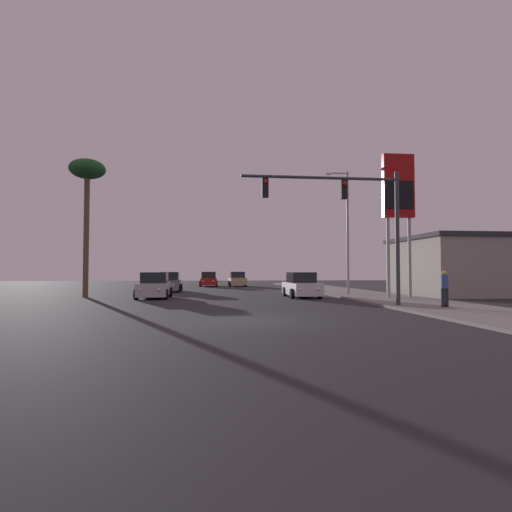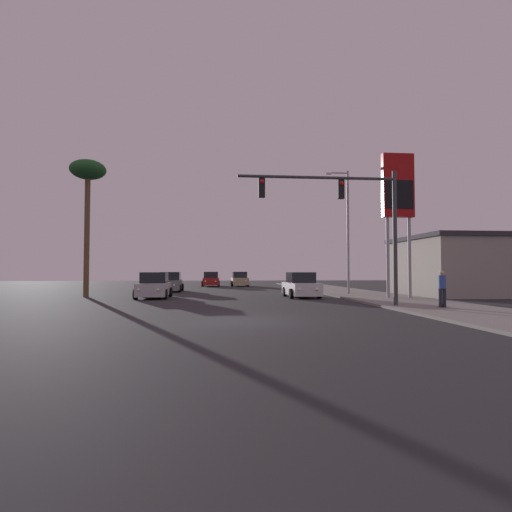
{
  "view_description": "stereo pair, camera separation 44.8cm",
  "coord_description": "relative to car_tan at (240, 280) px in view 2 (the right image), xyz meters",
  "views": [
    {
      "loc": [
        -1.22,
        -14.11,
        1.76
      ],
      "look_at": [
        1.91,
        15.02,
        2.87
      ],
      "focal_mm": 28.0,
      "sensor_mm": 36.0,
      "label": 1
    },
    {
      "loc": [
        -0.78,
        -14.16,
        1.76
      ],
      "look_at": [
        1.91,
        15.02,
        2.87
      ],
      "focal_mm": 28.0,
      "sensor_mm": 36.0,
      "label": 2
    }
  ],
  "objects": [
    {
      "name": "palm_tree_near",
      "position": [
        -11.41,
        -18.53,
        7.42
      ],
      "size": [
        2.4,
        2.4,
        9.41
      ],
      "color": "brown",
      "rests_on": "ground"
    },
    {
      "name": "car_tan",
      "position": [
        0.0,
        0.0,
        0.0
      ],
      "size": [
        2.04,
        4.34,
        1.68
      ],
      "rotation": [
        0.0,
        0.0,
        3.17
      ],
      "color": "tan",
      "rests_on": "ground"
    },
    {
      "name": "car_white",
      "position": [
        3.09,
        -20.29,
        0.0
      ],
      "size": [
        2.04,
        4.34,
        1.68
      ],
      "rotation": [
        0.0,
        0.0,
        3.18
      ],
      "color": "silver",
      "rests_on": "ground"
    },
    {
      "name": "car_silver",
      "position": [
        -6.62,
        -20.08,
        0.0
      ],
      "size": [
        2.04,
        4.34,
        1.68
      ],
      "rotation": [
        0.0,
        0.0,
        3.17
      ],
      "color": "#B7B7BC",
      "rests_on": "ground"
    },
    {
      "name": "street_lamp",
      "position": [
        6.88,
        -18.34,
        4.36
      ],
      "size": [
        1.74,
        0.24,
        9.0
      ],
      "color": "#99999E",
      "rests_on": "sidewalk_right"
    },
    {
      "name": "building_gas_station",
      "position": [
        16.4,
        -19.01,
        1.4
      ],
      "size": [
        10.3,
        8.3,
        4.3
      ],
      "color": "gray",
      "rests_on": "ground"
    },
    {
      "name": "car_grey",
      "position": [
        -6.57,
        -11.72,
        0.0
      ],
      "size": [
        2.04,
        4.34,
        1.68
      ],
      "rotation": [
        0.0,
        0.0,
        3.18
      ],
      "color": "slate",
      "rests_on": "ground"
    },
    {
      "name": "pedestrian_on_sidewalk",
      "position": [
        7.7,
        -29.43,
        0.27
      ],
      "size": [
        0.34,
        0.32,
        1.67
      ],
      "color": "#23232D",
      "rests_on": "sidewalk_right"
    },
    {
      "name": "gas_station_sign",
      "position": [
        8.74,
        -22.85,
        5.86
      ],
      "size": [
        2.0,
        0.42,
        9.0
      ],
      "color": "#99999E",
      "rests_on": "sidewalk_right"
    },
    {
      "name": "sidewalk_right",
      "position": [
        7.9,
        -22.53,
        -0.7
      ],
      "size": [
        5.0,
        60.0,
        0.12
      ],
      "color": "gray",
      "rests_on": "ground"
    },
    {
      "name": "ground_plane",
      "position": [
        -1.6,
        -32.53,
        -0.76
      ],
      "size": [
        120.0,
        120.0,
        0.0
      ],
      "primitive_type": "plane",
      "color": "#28282B"
    },
    {
      "name": "car_red",
      "position": [
        -3.34,
        -0.11,
        0.0
      ],
      "size": [
        2.04,
        4.32,
        1.68
      ],
      "rotation": [
        0.0,
        0.0,
        3.16
      ],
      "color": "maroon",
      "rests_on": "ground"
    },
    {
      "name": "traffic_light_mast",
      "position": [
        3.85,
        -28.19,
        3.99
      ],
      "size": [
        7.73,
        0.36,
        6.5
      ],
      "color": "#38383D",
      "rests_on": "sidewalk_right"
    }
  ]
}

